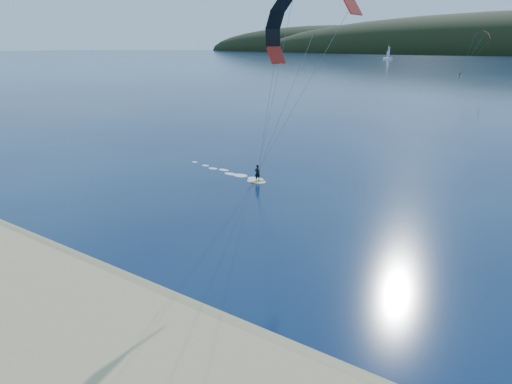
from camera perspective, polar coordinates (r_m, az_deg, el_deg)
ground at (r=24.49m, az=-24.61°, el=-15.11°), size 1800.00×1800.00×0.00m
wet_sand at (r=26.52m, az=-16.17°, el=-11.32°), size 220.00×2.50×0.10m
kitesurfer_near at (r=35.30m, az=6.52°, el=17.93°), size 22.37×6.99×16.80m
kitesurfer_far at (r=209.18m, az=26.17°, el=16.62°), size 10.99×4.90×17.11m
sailboat at (r=439.76m, az=16.07°, el=15.74°), size 8.75×5.45×12.19m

